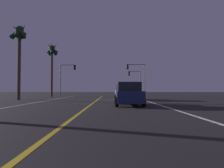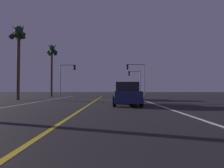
{
  "view_description": "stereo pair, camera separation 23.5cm",
  "coord_description": "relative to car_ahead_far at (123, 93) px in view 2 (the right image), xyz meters",
  "views": [
    {
      "loc": [
        1.55,
        0.97,
        1.16
      ],
      "look_at": [
        1.73,
        34.11,
        2.15
      ],
      "focal_mm": 30.83,
      "sensor_mm": 36.0,
      "label": 1
    },
    {
      "loc": [
        1.78,
        0.97,
        1.16
      ],
      "look_at": [
        1.73,
        34.11,
        2.15
      ],
      "focal_mm": 30.83,
      "sensor_mm": 36.0,
      "label": 2
    }
  ],
  "objects": [
    {
      "name": "palm_tree_left_mid",
      "position": [
        -11.92,
        -0.4,
        6.21
      ],
      "size": [
        1.9,
        2.15,
        8.92
      ],
      "color": "#473826",
      "rests_on": "ground"
    },
    {
      "name": "palm_tree_left_far",
      "position": [
        -11.2,
        9.52,
        6.34
      ],
      "size": [
        2.18,
        2.0,
        9.06
      ],
      "color": "#473826",
      "rests_on": "ground"
    },
    {
      "name": "lane_edge_right",
      "position": [
        2.26,
        -8.27,
        -0.82
      ],
      "size": [
        0.16,
        41.85,
        0.01
      ],
      "primitive_type": "cube",
      "color": "silver",
      "rests_on": "ground"
    },
    {
      "name": "car_ahead_far",
      "position": [
        0.0,
        0.0,
        0.0
      ],
      "size": [
        2.02,
        4.3,
        1.7
      ],
      "rotation": [
        0.0,
        0.0,
        1.57
      ],
      "color": "black",
      "rests_on": "ground"
    },
    {
      "name": "traffic_light_near_right",
      "position": [
        3.23,
        13.15,
        3.53
      ],
      "size": [
        3.46,
        0.36,
        5.88
      ],
      "rotation": [
        0.0,
        0.0,
        3.14
      ],
      "color": "#4C4C51",
      "rests_on": "ground"
    },
    {
      "name": "lane_edge_left",
      "position": [
        -8.22,
        -8.27,
        -0.82
      ],
      "size": [
        0.16,
        41.85,
        0.01
      ],
      "primitive_type": "cube",
      "color": "silver",
      "rests_on": "ground"
    },
    {
      "name": "lane_center_divider",
      "position": [
        -2.98,
        -8.27,
        -0.82
      ],
      "size": [
        0.16,
        41.85,
        0.01
      ],
      "primitive_type": "cube",
      "color": "gold",
      "rests_on": "ground"
    },
    {
      "name": "traffic_light_near_left",
      "position": [
        -9.42,
        13.15,
        3.44
      ],
      "size": [
        2.96,
        0.36,
        5.78
      ],
      "color": "#4C4C51",
      "rests_on": "ground"
    },
    {
      "name": "traffic_light_far_right",
      "position": [
        3.54,
        18.65,
        2.98
      ],
      "size": [
        2.68,
        0.36,
        5.13
      ],
      "rotation": [
        0.0,
        0.0,
        3.14
      ],
      "color": "#4C4C51",
      "rests_on": "ground"
    },
    {
      "name": "car_lead_same_lane",
      "position": [
        -0.14,
        -8.0,
        0.0
      ],
      "size": [
        2.02,
        4.3,
        1.7
      ],
      "rotation": [
        0.0,
        0.0,
        1.57
      ],
      "color": "black",
      "rests_on": "ground"
    }
  ]
}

